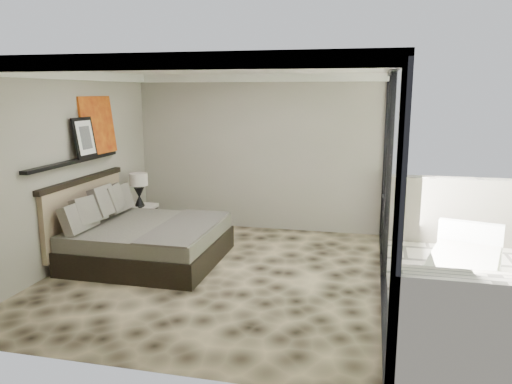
% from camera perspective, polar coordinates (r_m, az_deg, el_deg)
% --- Properties ---
extents(floor, '(5.00, 5.00, 0.00)m').
position_cam_1_polar(floor, '(7.05, -4.45, -9.34)').
color(floor, black).
rests_on(floor, ground).
extents(ceiling, '(4.50, 5.00, 0.02)m').
position_cam_1_polar(ceiling, '(6.61, -4.83, 13.93)').
color(ceiling, silver).
rests_on(ceiling, back_wall).
extents(back_wall, '(4.50, 0.02, 2.80)m').
position_cam_1_polar(back_wall, '(9.07, 0.21, 4.47)').
color(back_wall, gray).
rests_on(back_wall, floor).
extents(left_wall, '(0.02, 5.00, 2.80)m').
position_cam_1_polar(left_wall, '(7.67, -20.77, 2.46)').
color(left_wall, gray).
rests_on(left_wall, floor).
extents(glass_wall, '(0.08, 5.00, 2.80)m').
position_cam_1_polar(glass_wall, '(6.37, 15.00, 1.13)').
color(glass_wall, white).
rests_on(glass_wall, floor).
extents(terrace_slab, '(3.00, 5.00, 0.12)m').
position_cam_1_polar(terrace_slab, '(6.99, 26.99, -11.34)').
color(terrace_slab, beige).
rests_on(terrace_slab, ground).
extents(picture_ledge, '(0.12, 2.20, 0.05)m').
position_cam_1_polar(picture_ledge, '(7.71, -20.04, 3.30)').
color(picture_ledge, black).
rests_on(picture_ledge, left_wall).
extents(bed, '(2.12, 2.05, 1.17)m').
position_cam_1_polar(bed, '(7.67, -12.83, -5.17)').
color(bed, black).
rests_on(bed, floor).
extents(nightstand, '(0.73, 0.73, 0.58)m').
position_cam_1_polar(nightstand, '(9.09, -13.38, -2.95)').
color(nightstand, black).
rests_on(nightstand, floor).
extents(table_lamp, '(0.32, 0.32, 0.58)m').
position_cam_1_polar(table_lamp, '(8.96, -13.25, 0.78)').
color(table_lamp, black).
rests_on(table_lamp, nightstand).
extents(abstract_canvas, '(0.13, 0.90, 0.90)m').
position_cam_1_polar(abstract_canvas, '(8.28, -17.64, 7.28)').
color(abstract_canvas, '#A5220E').
rests_on(abstract_canvas, picture_ledge).
extents(framed_print, '(0.11, 0.50, 0.60)m').
position_cam_1_polar(framed_print, '(7.85, -19.02, 5.90)').
color(framed_print, black).
rests_on(framed_print, picture_ledge).
extents(lounger, '(1.28, 1.90, 0.68)m').
position_cam_1_polar(lounger, '(7.12, 22.53, -8.20)').
color(lounger, silver).
rests_on(lounger, terrace_slab).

